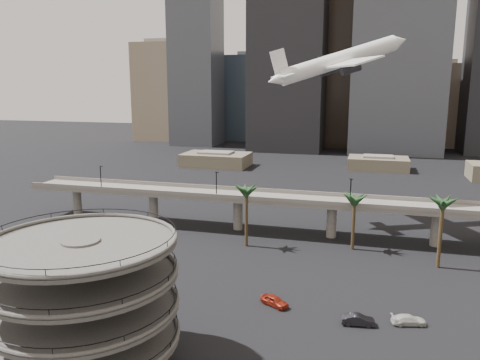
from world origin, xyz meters
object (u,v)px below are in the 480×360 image
(parking_ramp, at_px, (84,292))
(overpass, at_px, (284,202))
(airborne_jet, at_px, (338,61))
(car_c, at_px, (409,320))
(car_a, at_px, (274,301))
(car_b, at_px, (358,320))

(parking_ramp, xyz_separation_m, overpass, (13.00, 59.00, -2.50))
(airborne_jet, relative_size, car_c, 7.07)
(airborne_jet, xyz_separation_m, car_c, (15.31, -54.42, -39.01))
(car_a, bearing_deg, airborne_jet, 24.47)
(airborne_jet, bearing_deg, car_c, -104.29)
(car_a, relative_size, car_c, 0.97)
(parking_ramp, distance_m, car_b, 37.84)
(overpass, xyz_separation_m, car_a, (5.42, -36.82, -6.53))
(airborne_jet, xyz_separation_m, car_b, (8.31, -56.53, -38.94))
(airborne_jet, bearing_deg, parking_ramp, -136.74)
(parking_ramp, xyz_separation_m, car_c, (38.16, 21.57, -9.13))
(parking_ramp, xyz_separation_m, car_b, (31.16, 19.46, -9.05))
(parking_ramp, bearing_deg, overpass, 77.57)
(car_a, xyz_separation_m, car_c, (19.74, -0.60, -0.10))
(parking_ramp, distance_m, airborne_jet, 84.80)
(car_b, relative_size, car_c, 0.98)
(car_b, bearing_deg, airborne_jet, 0.02)
(overpass, xyz_separation_m, car_b, (18.16, -39.53, -6.55))
(car_a, bearing_deg, parking_ramp, 169.47)
(overpass, bearing_deg, parking_ramp, -102.43)
(parking_ramp, height_order, overpass, parking_ramp)
(car_c, bearing_deg, car_b, 92.23)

